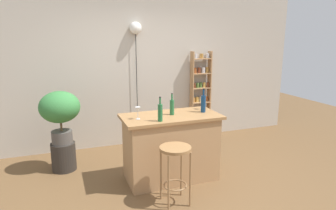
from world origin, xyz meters
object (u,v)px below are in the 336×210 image
Objects in this scene: potted_plant at (60,110)px; bar_stool at (175,161)px; wine_glass_left at (138,110)px; spice_shelf at (201,93)px; pendant_globe_light at (136,30)px; plant_stool at (64,156)px; bottle_spirits_clear at (172,107)px; bottle_sauce_amber at (203,103)px; wine_glass_center at (203,101)px; bottle_vinegar at (160,112)px.

bar_stool is at bearing -49.44° from potted_plant.
spice_shelf is at bearing 42.76° from wine_glass_left.
plant_stool is at bearing -151.52° from pendant_globe_light.
bottle_spirits_clear is 0.14× the size of pendant_globe_light.
plant_stool is at bearing 157.20° from bottle_sauce_amber.
bottle_sauce_amber reaches higher than wine_glass_left.
bottle_spirits_clear is 0.47m from bottle_sauce_amber.
potted_plant is (-2.61, -0.69, 0.04)m from spice_shelf.
pendant_globe_light is (1.35, 0.73, 1.16)m from potted_plant.
bar_stool is 1.94m from plant_stool.
bottle_spirits_clear is 1.84× the size of wine_glass_center.
plant_stool is 2.60× the size of wine_glass_center.
bottle_spirits_clear is (1.45, -0.79, 0.11)m from potted_plant.
plant_stool is at bearing 0.00° from potted_plant.
bottle_sauce_amber is (0.72, 0.23, 0.01)m from bottle_vinegar.
bottle_vinegar is 0.89m from wine_glass_center.
potted_plant is 2.10m from wine_glass_center.
potted_plant is 2.49× the size of bottle_vinegar.
bar_stool is 1.06m from bottle_sauce_amber.
spice_shelf reaches higher than bar_stool.
bar_stool is at bearing -83.47° from bottle_vinegar.
wine_glass_center is at bearing -64.94° from pendant_globe_light.
plant_stool is at bearing 139.01° from bottle_vinegar.
spice_shelf is at bearing 14.86° from plant_stool.
bottle_vinegar is 0.14× the size of pendant_globe_light.
plant_stool is 0.54× the size of potted_plant.
potted_plant is at bearing 138.41° from wine_glass_left.
bottle_sauce_amber is (1.92, -0.81, 0.13)m from potted_plant.
bar_stool is at bearing -136.43° from bottle_sauce_amber.
wine_glass_left is (-0.24, 0.19, -0.00)m from bottle_vinegar.
spice_shelf is 2.16× the size of potted_plant.
wine_glass_left is (0.95, -0.84, 0.12)m from potted_plant.
pendant_globe_light is (0.11, 2.18, 1.54)m from bar_stool.
bottle_sauce_amber is 2.06× the size of wine_glass_left.
bottle_sauce_amber is (0.68, 0.64, 0.51)m from bar_stool.
wine_glass_center is at bearing 10.45° from wine_glass_left.
bottle_vinegar is 0.31m from wine_glass_left.
bottle_vinegar reaches higher than bottle_spirits_clear.
wine_glass_center is at bearing -114.81° from spice_shelf.
pendant_globe_light reaches higher than bar_stool.
wine_glass_center is at bearing 25.73° from bottle_vinegar.
bottle_vinegar is (1.19, -1.04, 0.12)m from potted_plant.
bar_stool is 0.43× the size of spice_shelf.
wine_glass_center is (0.54, 0.14, 0.00)m from bottle_spirits_clear.
wine_glass_left is 1.06m from wine_glass_center.
potted_plant is 2.08m from bottle_sauce_amber.
wine_glass_center is 0.07× the size of pendant_globe_light.
potted_plant is 1.92m from pendant_globe_light.
wine_glass_center is (1.99, -0.65, 0.83)m from plant_stool.
bottle_spirits_clear is (-1.17, -1.48, 0.16)m from spice_shelf.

